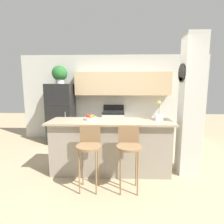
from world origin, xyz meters
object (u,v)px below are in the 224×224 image
at_px(refrigerator, 61,113).
at_px(orchid_vase, 159,115).
at_px(potted_plant_on_fridge, 60,74).
at_px(bar_stool_right, 129,148).
at_px(stove_range, 113,126).
at_px(bar_stool_left, 89,147).
at_px(fruit_bowl, 91,118).

bearing_deg(refrigerator, orchid_vase, -34.97).
bearing_deg(potted_plant_on_fridge, bar_stool_right, -52.05).
height_order(stove_range, potted_plant_on_fridge, potted_plant_on_fridge).
xyz_separation_m(refrigerator, potted_plant_on_fridge, (-0.00, 0.00, 1.12)).
bearing_deg(bar_stool_right, potted_plant_on_fridge, 127.95).
height_order(refrigerator, bar_stool_right, refrigerator).
height_order(potted_plant_on_fridge, orchid_vase, potted_plant_on_fridge).
bearing_deg(orchid_vase, bar_stool_right, -132.48).
height_order(bar_stool_left, fruit_bowl, fruit_bowl).
height_order(stove_range, fruit_bowl, fruit_bowl).
bearing_deg(refrigerator, stove_range, 2.37).
bearing_deg(orchid_vase, stove_range, 117.24).
height_order(bar_stool_right, potted_plant_on_fridge, potted_plant_on_fridge).
xyz_separation_m(bar_stool_right, potted_plant_on_fridge, (-1.83, 2.34, 1.28)).
height_order(potted_plant_on_fridge, fruit_bowl, potted_plant_on_fridge).
relative_size(bar_stool_left, orchid_vase, 2.74).
xyz_separation_m(refrigerator, bar_stool_right, (1.83, -2.34, -0.15)).
height_order(bar_stool_left, orchid_vase, orchid_vase).
bearing_deg(bar_stool_right, orchid_vase, 47.52).
distance_m(stove_range, potted_plant_on_fridge, 2.14).
bearing_deg(bar_stool_left, stove_range, 82.54).
relative_size(potted_plant_on_fridge, fruit_bowl, 2.06).
xyz_separation_m(bar_stool_left, fruit_bowl, (-0.07, 0.66, 0.35)).
relative_size(bar_stool_left, bar_stool_right, 1.00).
bearing_deg(stove_range, potted_plant_on_fridge, -177.64).
distance_m(potted_plant_on_fridge, fruit_bowl, 2.23).
relative_size(refrigerator, stove_range, 1.58).
bearing_deg(stove_range, orchid_vase, -62.76).
bearing_deg(fruit_bowl, refrigerator, 123.89).
bearing_deg(refrigerator, fruit_bowl, -56.11).
xyz_separation_m(bar_stool_right, fruit_bowl, (-0.70, 0.66, 0.35)).
relative_size(refrigerator, potted_plant_on_fridge, 3.34).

